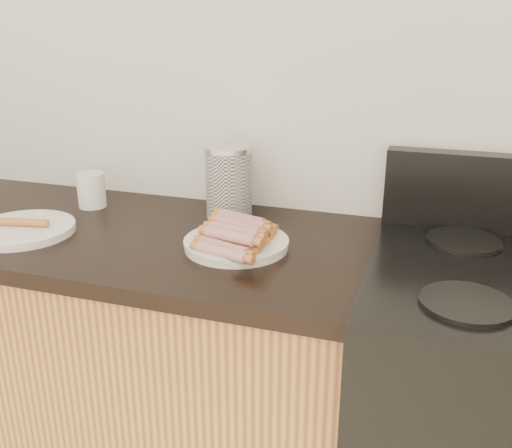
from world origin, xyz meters
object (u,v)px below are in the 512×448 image
(main_plate, at_px, (236,245))
(side_plate, at_px, (22,230))
(canister, at_px, (229,182))
(mug, at_px, (91,190))

(main_plate, distance_m, side_plate, 0.57)
(main_plate, relative_size, canister, 1.25)
(side_plate, distance_m, canister, 0.56)
(main_plate, height_order, side_plate, side_plate)
(canister, xyz_separation_m, mug, (-0.42, -0.04, -0.05))
(side_plate, relative_size, mug, 2.65)
(canister, distance_m, mug, 0.43)
(main_plate, height_order, canister, canister)
(side_plate, xyz_separation_m, mug, (0.05, 0.25, 0.04))
(mug, bearing_deg, main_plate, -18.27)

